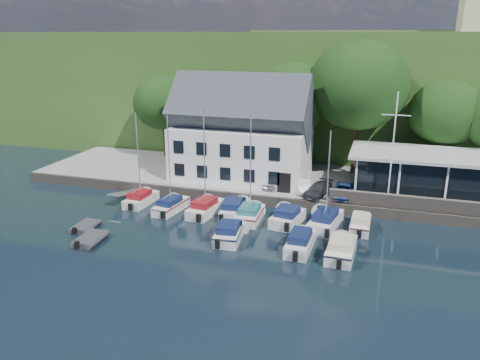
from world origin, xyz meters
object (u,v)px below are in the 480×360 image
at_px(harbor_building, 242,137).
at_px(car_silver, 274,181).
at_px(club_pavilion, 420,173).
at_px(dinghy_1, 90,238).
at_px(car_white, 304,185).
at_px(boat_r1_7, 360,222).
at_px(boat_r1_6, 328,174).
at_px(car_blue, 344,190).
at_px(boat_r1_2, 205,166).
at_px(boat_r1_5, 288,215).
at_px(boat_r1_3, 233,207).
at_px(boat_r2_3, 301,240).
at_px(flagpole, 393,150).
at_px(boat_r2_2, 229,231).
at_px(dinghy_0, 85,225).
at_px(boat_r1_4, 250,173).
at_px(boat_r1_1, 169,167).
at_px(boat_r1_0, 139,163).
at_px(boat_r2_4, 341,247).
at_px(car_dgrey, 318,189).

bearing_deg(harbor_building, car_silver, -31.81).
relative_size(club_pavilion, dinghy_1, 4.03).
xyz_separation_m(car_white, boat_r1_7, (5.83, -5.78, -0.88)).
bearing_deg(boat_r1_6, car_blue, 89.50).
bearing_deg(boat_r1_2, boat_r1_5, 6.30).
xyz_separation_m(boat_r1_3, boat_r2_3, (7.10, -5.27, 0.02)).
xyz_separation_m(flagpole, boat_r1_7, (-2.08, -4.38, -5.38)).
bearing_deg(flagpole, boat_r1_7, -115.41).
distance_m(car_blue, boat_r2_2, 13.22).
relative_size(car_blue, boat_r1_6, 0.41).
relative_size(flagpole, boat_r1_6, 1.08).
xyz_separation_m(boat_r1_2, dinghy_0, (-8.47, -6.29, -4.25)).
height_order(boat_r1_2, boat_r1_4, boat_r1_2).
bearing_deg(flagpole, boat_r1_2, -163.34).
xyz_separation_m(car_silver, boat_r1_1, (-8.21, -6.77, 2.63)).
bearing_deg(boat_r1_4, boat_r1_3, 154.47).
bearing_deg(dinghy_0, boat_r1_0, 74.92).
height_order(boat_r1_1, boat_r1_5, boat_r1_1).
bearing_deg(boat_r2_3, boat_r2_4, -3.50).
distance_m(car_white, boat_r1_2, 10.47).
xyz_separation_m(car_silver, boat_r1_7, (8.89, -6.14, -0.89)).
bearing_deg(boat_r1_0, car_silver, 30.14).
xyz_separation_m(boat_r2_2, boat_r2_3, (5.74, 0.03, 0.01)).
bearing_deg(boat_r2_4, boat_r1_7, 80.79).
distance_m(car_white, boat_r2_4, 12.18).
height_order(harbor_building, boat_r1_7, harbor_building).
bearing_deg(boat_r1_7, harbor_building, 146.90).
bearing_deg(dinghy_1, harbor_building, 64.06).
bearing_deg(dinghy_1, boat_r1_7, 19.86).
bearing_deg(boat_r1_3, car_silver, 60.95).
bearing_deg(boat_r1_7, dinghy_0, -162.70).
bearing_deg(boat_r1_5, club_pavilion, 48.03).
relative_size(boat_r1_0, boat_r1_5, 1.45).
relative_size(car_silver, boat_r1_4, 0.40).
distance_m(boat_r1_5, boat_r2_4, 7.09).
bearing_deg(dinghy_1, boat_r1_2, 48.74).
distance_m(car_silver, boat_r1_3, 6.51).
height_order(boat_r1_7, boat_r2_3, boat_r2_3).
distance_m(flagpole, dinghy_0, 27.32).
bearing_deg(boat_r1_6, boat_r1_3, -172.84).
relative_size(car_blue, boat_r1_2, 0.42).
xyz_separation_m(car_silver, boat_r1_5, (2.76, -6.58, -0.83)).
bearing_deg(car_blue, car_white, 177.87).
relative_size(harbor_building, boat_r1_0, 1.74).
height_order(boat_r1_1, boat_r2_2, boat_r1_1).
distance_m(boat_r1_0, boat_r2_4, 20.68).
bearing_deg(boat_r2_2, car_white, 63.39).
height_order(car_dgrey, boat_r1_0, boat_r1_0).
distance_m(boat_r2_2, boat_r2_4, 8.84).
bearing_deg(club_pavilion, car_white, -167.09).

